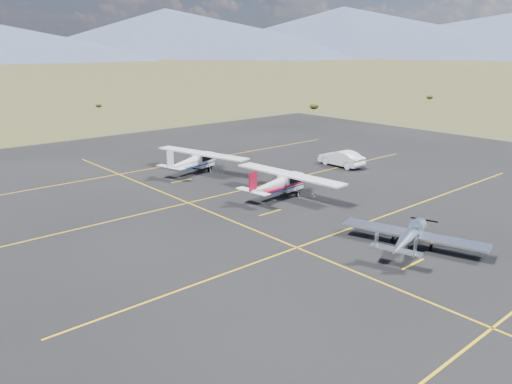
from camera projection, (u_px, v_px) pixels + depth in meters
name	position (u px, v px, depth m)	size (l,w,h in m)	color
ground	(390.00, 232.00, 30.32)	(1600.00, 1600.00, 0.00)	#383D1C
apron	(306.00, 206.00, 35.39)	(72.00, 72.00, 0.02)	black
aircraft_low_wing	(411.00, 235.00, 27.61)	(5.97, 8.11, 1.77)	silver
aircraft_cessna	(281.00, 183.00, 37.16)	(5.88, 9.77, 2.47)	white
aircraft_plain	(195.00, 160.00, 44.34)	(6.37, 9.80, 2.48)	silver
sedan	(341.00, 158.00, 46.74)	(1.58, 4.53, 1.49)	white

